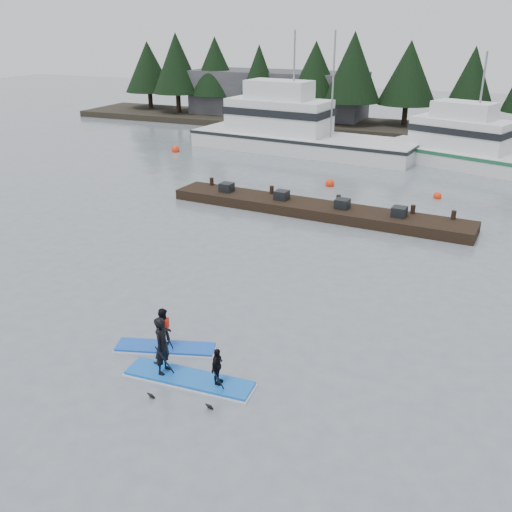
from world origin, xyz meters
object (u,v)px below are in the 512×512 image
at_px(fishing_boat_medium, 476,159).
at_px(paddleboard_duo, 183,363).
at_px(paddleboard_solo, 165,335).
at_px(fishing_boat_large, 296,141).
at_px(floating_dock, 315,209).

bearing_deg(fishing_boat_medium, paddleboard_duo, -81.74).
bearing_deg(paddleboard_duo, paddleboard_solo, 135.14).
bearing_deg(paddleboard_duo, fishing_boat_large, 100.86).
relative_size(floating_dock, paddleboard_solo, 5.19).
distance_m(floating_dock, paddleboard_solo, 15.02).
bearing_deg(paddleboard_solo, fishing_boat_medium, 58.95).
height_order(floating_dock, paddleboard_solo, paddleboard_solo).
xyz_separation_m(floating_dock, paddleboard_solo, (-0.09, -15.01, 0.23)).
distance_m(fishing_boat_medium, paddleboard_duo, 31.63).
distance_m(paddleboard_solo, paddleboard_duo, 1.83).
height_order(fishing_boat_large, floating_dock, fishing_boat_large).
bearing_deg(floating_dock, paddleboard_solo, -86.39).
relative_size(fishing_boat_large, fishing_boat_medium, 1.20).
distance_m(fishing_boat_large, paddleboard_duo, 32.40).
xyz_separation_m(fishing_boat_medium, paddleboard_duo, (-5.90, -31.08, -0.06)).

